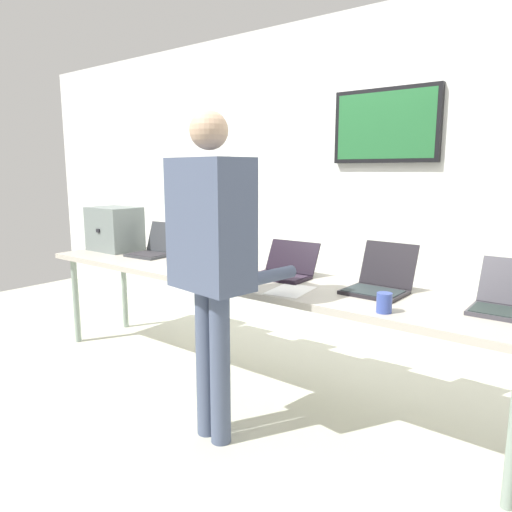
% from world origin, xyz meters
% --- Properties ---
extents(ground, '(8.00, 8.00, 0.04)m').
position_xyz_m(ground, '(0.00, 0.00, -0.02)').
color(ground, '#B9BAA8').
extents(back_wall, '(8.00, 0.11, 2.68)m').
position_xyz_m(back_wall, '(0.01, 1.13, 1.35)').
color(back_wall, silver).
rests_on(back_wall, ground).
extents(workbench, '(3.58, 0.70, 0.78)m').
position_xyz_m(workbench, '(0.00, 0.00, 0.73)').
color(workbench, '#B1AA9C').
rests_on(workbench, ground).
extents(equipment_box, '(0.42, 0.33, 0.37)m').
position_xyz_m(equipment_box, '(-1.53, 0.07, 0.97)').
color(equipment_box, slate).
rests_on(equipment_box, workbench).
extents(laptop_station_0, '(0.34, 0.36, 0.26)m').
position_xyz_m(laptop_station_0, '(-1.06, 0.11, 0.84)').
color(laptop_station_0, '#34363A').
rests_on(laptop_station_0, workbench).
extents(laptop_station_1, '(0.38, 0.35, 0.26)m').
position_xyz_m(laptop_station_1, '(-0.43, 0.13, 0.84)').
color(laptop_station_1, '#A9B4BC').
rests_on(laptop_station_1, workbench).
extents(laptop_station_2, '(0.38, 0.34, 0.22)m').
position_xyz_m(laptop_station_2, '(0.24, 0.11, 0.83)').
color(laptop_station_2, black).
rests_on(laptop_station_2, workbench).
extents(laptop_station_3, '(0.33, 0.36, 0.27)m').
position_xyz_m(laptop_station_3, '(0.89, 0.12, 0.84)').
color(laptop_station_3, black).
rests_on(laptop_station_3, workbench).
extents(laptop_station_4, '(0.32, 0.36, 0.24)m').
position_xyz_m(laptop_station_4, '(1.55, 0.14, 0.84)').
color(laptop_station_4, '#3C3A41').
rests_on(laptop_station_4, workbench).
extents(person, '(0.49, 0.63, 1.76)m').
position_xyz_m(person, '(0.28, -0.62, 1.07)').
color(person, '#48536D').
rests_on(person, ground).
extents(coffee_mug, '(0.08, 0.08, 0.10)m').
position_xyz_m(coffee_mug, '(1.08, -0.25, 0.83)').
color(coffee_mug, '#374C9F').
rests_on(coffee_mug, workbench).
extents(paper_sheet, '(0.25, 0.32, 0.00)m').
position_xyz_m(paper_sheet, '(0.47, -0.17, 0.78)').
color(paper_sheet, white).
rests_on(paper_sheet, workbench).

